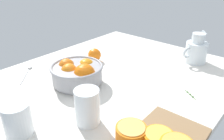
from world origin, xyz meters
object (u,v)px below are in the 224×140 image
object	(u,v)px
juice_glass	(87,109)
spoon	(27,71)
second_glass	(18,121)
orange_half_2	(158,140)
juice_pitcher	(196,52)
loose_orange_0	(94,55)
orange_half_0	(131,133)
fruit_bowl	(78,73)

from	to	relation	value
juice_glass	spoon	size ratio (longest dim) A/B	0.86
second_glass	spoon	xyz separation A→B (cm)	(23.05, 35.31, -4.14)
orange_half_2	second_glass	bearing A→B (deg)	120.77
juice_pitcher	juice_glass	size ratio (longest dim) A/B	1.32
juice_glass	second_glass	xyz separation A→B (cm)	(-16.81, 11.74, -0.70)
juice_glass	spoon	bearing A→B (deg)	82.44
juice_pitcher	second_glass	distance (cm)	87.00
juice_pitcher	loose_orange_0	distance (cm)	50.88
juice_pitcher	loose_orange_0	xyz separation A→B (cm)	(-32.30, 39.26, -2.08)
orange_half_2	spoon	bearing A→B (deg)	88.05
juice_glass	spoon	distance (cm)	47.70
orange_half_2	loose_orange_0	world-z (taller)	loose_orange_0
juice_glass	second_glass	world-z (taller)	juice_glass
loose_orange_0	spoon	bearing A→B (deg)	154.41
juice_pitcher	second_glass	xyz separation A→B (cm)	(-85.07, 18.18, -0.81)
juice_pitcher	loose_orange_0	world-z (taller)	juice_pitcher
second_glass	juice_pitcher	bearing A→B (deg)	-12.06
second_glass	loose_orange_0	distance (cm)	56.84
second_glass	orange_half_2	size ratio (longest dim) A/B	1.22
orange_half_0	juice_glass	bearing A→B (deg)	93.58
orange_half_0	loose_orange_0	xyz separation A→B (cm)	(34.95, 48.91, -0.86)
orange_half_2	loose_orange_0	bearing A→B (deg)	60.08
juice_pitcher	loose_orange_0	size ratio (longest dim) A/B	2.37
orange_half_0	juice_pitcher	bearing A→B (deg)	8.16
fruit_bowl	loose_orange_0	size ratio (longest dim) A/B	3.27
juice_pitcher	loose_orange_0	bearing A→B (deg)	129.45
juice_pitcher	juice_glass	xyz separation A→B (cm)	(-68.26, 6.44, -0.11)
loose_orange_0	spoon	size ratio (longest dim) A/B	0.48
fruit_bowl	orange_half_0	xyz separation A→B (cm)	(-13.63, -37.41, -0.87)
fruit_bowl	juice_pitcher	size ratio (longest dim) A/B	1.38
fruit_bowl	spoon	bearing A→B (deg)	108.08
fruit_bowl	orange_half_2	world-z (taller)	fruit_bowl
juice_pitcher	orange_half_0	xyz separation A→B (cm)	(-67.25, -9.65, -1.22)
spoon	orange_half_0	bearing A→B (deg)	-94.74
fruit_bowl	spoon	world-z (taller)	fruit_bowl
second_glass	spoon	world-z (taller)	second_glass
orange_half_0	spoon	xyz separation A→B (cm)	(5.23, 63.14, -3.73)
juice_pitcher	spoon	xyz separation A→B (cm)	(-62.02, 53.49, -4.95)
second_glass	spoon	distance (cm)	42.37
juice_glass	second_glass	size ratio (longest dim) A/B	1.18
loose_orange_0	fruit_bowl	bearing A→B (deg)	-151.66
juice_glass	second_glass	distance (cm)	20.52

